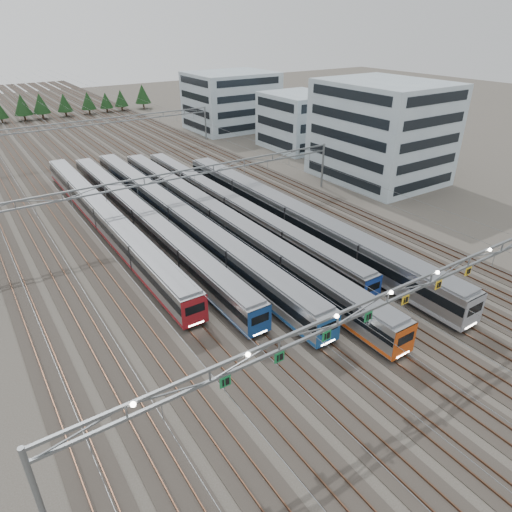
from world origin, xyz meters
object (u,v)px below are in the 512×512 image
depot_bldg_south (381,132)px  depot_bldg_mid (299,121)px  train_c (178,217)px  train_b (142,218)px  train_d (219,219)px  train_f (293,218)px  gantry_far (93,127)px  gantry_near (388,300)px  train_a (105,218)px  depot_bldg_north (231,101)px  gantry_mid (181,180)px  train_e (232,206)px

depot_bldg_south → depot_bldg_mid: depot_bldg_south is taller
depot_bldg_mid → train_c: bearing=-147.7°
train_b → train_d: train_d is taller
train_d → train_f: bearing=-33.0°
train_b → gantry_far: (6.75, 45.46, 4.37)m
gantry_near → train_d: bearing=86.0°
train_a → depot_bldg_north: size_ratio=2.62×
train_b → depot_bldg_mid: bearing=27.5°
train_a → gantry_far: 44.23m
gantry_mid → depot_bldg_north: depot_bldg_north is taller
gantry_near → depot_bldg_south: size_ratio=2.56×
train_e → depot_bldg_south: size_ratio=2.70×
train_f → train_a: bearing=145.5°
train_d → gantry_far: bearing=92.5°
train_e → gantry_mid: 8.71m
gantry_far → depot_bldg_south: depot_bldg_south is taller
gantry_far → train_f: bearing=-79.0°
gantry_near → gantry_mid: 40.12m
train_d → gantry_far: gantry_far is taller
train_b → train_f: bearing=-34.9°
train_d → train_a: bearing=144.6°
gantry_far → depot_bldg_mid: size_ratio=3.52×
train_b → train_e: train_b is taller
train_d → gantry_near: bearing=-94.0°
train_b → gantry_near: 40.54m
gantry_near → gantry_far: size_ratio=1.00×
train_e → depot_bldg_mid: depot_bldg_mid is taller
train_f → depot_bldg_north: bearing=66.2°
gantry_near → depot_bldg_north: bearing=66.6°
depot_bldg_north → train_f: bearing=-113.8°
train_a → train_e: (18.00, -5.67, -0.22)m
gantry_far → depot_bldg_mid: (42.36, -19.88, -0.17)m
train_c → depot_bldg_mid: (44.61, 28.18, 4.09)m
train_c → train_f: 16.77m
gantry_mid → depot_bldg_south: (40.22, -1.93, 2.56)m
train_d → gantry_far: (-2.25, 52.16, 4.27)m
train_c → gantry_mid: size_ratio=1.16×
train_f → gantry_far: (-11.25, 58.00, 4.07)m
depot_bldg_south → depot_bldg_mid: bearing=85.5°
gantry_near → gantry_mid: bearing=89.9°
train_b → depot_bldg_mid: 55.53m
train_a → depot_bldg_south: bearing=-4.9°
train_a → train_f: bearing=-34.5°
gantry_mid → depot_bldg_north: bearing=52.5°
train_a → depot_bldg_south: (51.47, -4.37, 6.81)m
depot_bldg_north → train_d: bearing=-122.5°
train_d → train_f: 10.73m
train_c → train_e: (9.00, -0.17, -0.21)m
train_b → gantry_mid: gantry_mid is taller
train_f → gantry_near: 29.76m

